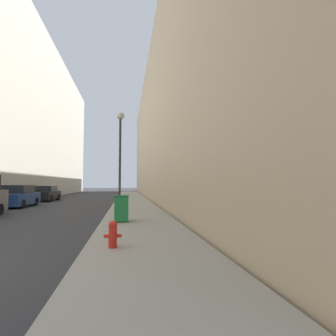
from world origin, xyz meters
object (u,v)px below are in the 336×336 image
lamppost (120,146)px  parked_sedan_near (19,197)px  trash_bin (122,208)px  fire_hydrant (113,233)px  parked_sedan_far (46,194)px

lamppost → parked_sedan_near: lamppost is taller
trash_bin → parked_sedan_near: 12.89m
trash_bin → lamppost: lamppost is taller
parked_sedan_near → fire_hydrant: bearing=-62.0°
fire_hydrant → parked_sedan_near: bearing=118.0°
parked_sedan_near → lamppost: bearing=-40.7°
parked_sedan_near → parked_sedan_far: parked_sedan_near is taller
parked_sedan_far → trash_bin: bearing=-64.8°
trash_bin → parked_sedan_near: bearing=128.2°
lamppost → parked_sedan_far: bearing=119.9°
lamppost → parked_sedan_near: size_ratio=1.23×
fire_hydrant → trash_bin: 4.64m
lamppost → trash_bin: bearing=-87.0°
lamppost → parked_sedan_far: size_ratio=1.21×
parked_sedan_near → parked_sedan_far: (-0.04, 6.94, -0.04)m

